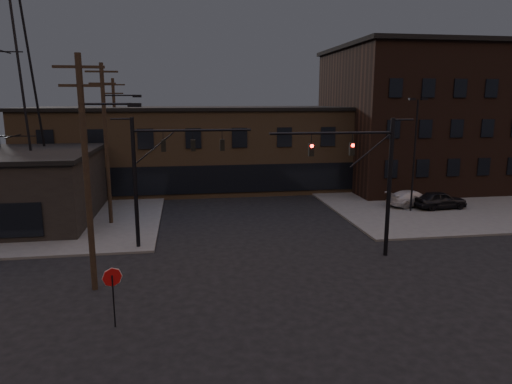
# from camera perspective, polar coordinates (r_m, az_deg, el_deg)

# --- Properties ---
(ground) EXTENTS (140.00, 140.00, 0.00)m
(ground) POSITION_cam_1_polar(r_m,az_deg,el_deg) (22.15, 5.07, -12.52)
(ground) COLOR black
(ground) RESTS_ON ground
(sidewalk_ne) EXTENTS (30.00, 30.00, 0.15)m
(sidewalk_ne) POSITION_cam_1_polar(r_m,az_deg,el_deg) (50.41, 23.65, 0.28)
(sidewalk_ne) COLOR #474744
(sidewalk_ne) RESTS_ON ground
(building_row) EXTENTS (40.00, 12.00, 8.00)m
(building_row) POSITION_cam_1_polar(r_m,az_deg,el_deg) (48.14, -2.92, 5.47)
(building_row) COLOR brown
(building_row) RESTS_ON ground
(building_right) EXTENTS (22.00, 16.00, 14.00)m
(building_right) POSITION_cam_1_polar(r_m,az_deg,el_deg) (53.06, 21.93, 8.47)
(building_right) COLOR black
(building_right) RESTS_ON ground
(traffic_signal_near) EXTENTS (7.12, 0.24, 8.00)m
(traffic_signal_near) POSITION_cam_1_polar(r_m,az_deg,el_deg) (26.57, 14.18, 2.32)
(traffic_signal_near) COLOR black
(traffic_signal_near) RESTS_ON ground
(traffic_signal_far) EXTENTS (7.12, 0.24, 8.00)m
(traffic_signal_far) POSITION_cam_1_polar(r_m,az_deg,el_deg) (27.95, -12.35, 3.01)
(traffic_signal_far) COLOR black
(traffic_signal_far) RESTS_ON ground
(stop_sign) EXTENTS (0.72, 0.33, 2.48)m
(stop_sign) POSITION_cam_1_polar(r_m,az_deg,el_deg) (19.25, -17.49, -10.86)
(stop_sign) COLOR black
(stop_sign) RESTS_ON ground
(utility_pole_near) EXTENTS (3.70, 0.28, 11.00)m
(utility_pole_near) POSITION_cam_1_polar(r_m,az_deg,el_deg) (22.28, -20.30, 2.71)
(utility_pole_near) COLOR black
(utility_pole_near) RESTS_ON ground
(utility_pole_mid) EXTENTS (3.70, 0.28, 11.50)m
(utility_pole_mid) POSITION_cam_1_polar(r_m,az_deg,el_deg) (34.17, -18.14, 6.07)
(utility_pole_mid) COLOR black
(utility_pole_mid) RESTS_ON ground
(utility_pole_far) EXTENTS (2.20, 0.28, 11.00)m
(utility_pole_far) POSITION_cam_1_polar(r_m,az_deg,el_deg) (46.19, -17.12, 6.95)
(utility_pole_far) COLOR black
(utility_pole_far) RESTS_ON ground
(transmission_tower) EXTENTS (7.00, 7.00, 25.00)m
(transmission_tower) POSITION_cam_1_polar(r_m,az_deg,el_deg) (39.95, -28.95, 15.11)
(transmission_tower) COLOR black
(transmission_tower) RESTS_ON ground
(lot_light_a) EXTENTS (1.50, 0.28, 9.14)m
(lot_light_a) POSITION_cam_1_polar(r_m,az_deg,el_deg) (38.30, 19.26, 5.59)
(lot_light_a) COLOR black
(lot_light_a) RESTS_ON ground
(lot_light_b) EXTENTS (1.50, 0.28, 9.14)m
(lot_light_b) POSITION_cam_1_polar(r_m,az_deg,el_deg) (45.61, 23.01, 6.16)
(lot_light_b) COLOR black
(lot_light_b) RESTS_ON ground
(parked_car_lot_a) EXTENTS (4.39, 2.00, 1.46)m
(parked_car_lot_a) POSITION_cam_1_polar(r_m,az_deg,el_deg) (40.68, 22.04, -0.91)
(parked_car_lot_a) COLOR black
(parked_car_lot_a) RESTS_ON sidewalk_ne
(parked_car_lot_b) EXTENTS (4.83, 2.77, 1.32)m
(parked_car_lot_b) POSITION_cam_1_polar(r_m,az_deg,el_deg) (40.87, 18.94, -0.74)
(parked_car_lot_b) COLOR #B8B8BB
(parked_car_lot_b) RESTS_ON sidewalk_ne
(car_crossing) EXTENTS (3.16, 5.01, 1.56)m
(car_crossing) POSITION_cam_1_polar(r_m,az_deg,el_deg) (45.74, -5.27, 1.04)
(car_crossing) COLOR black
(car_crossing) RESTS_ON ground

